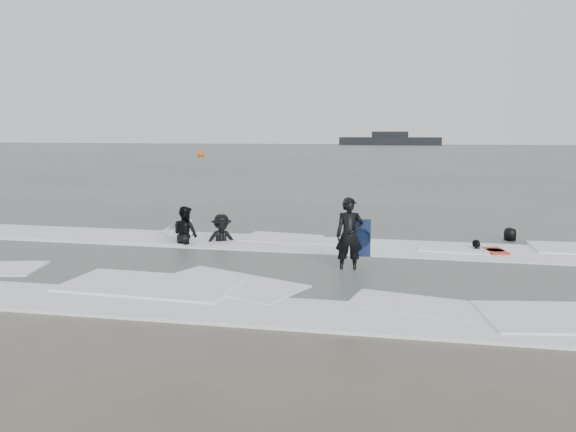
% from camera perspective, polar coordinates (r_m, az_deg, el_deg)
% --- Properties ---
extents(ground, '(320.00, 320.00, 0.00)m').
position_cam_1_polar(ground, '(11.93, -5.13, -8.71)').
color(ground, brown).
rests_on(ground, ground).
extents(sea, '(320.00, 320.00, 0.00)m').
position_cam_1_polar(sea, '(91.01, 10.07, 6.16)').
color(sea, '#47544C').
rests_on(sea, ground).
extents(surfer_centre, '(0.79, 0.61, 1.93)m').
position_cam_1_polar(surfer_centre, '(14.47, 6.20, -5.65)').
color(surfer_centre, black).
rests_on(surfer_centre, ground).
extents(surfer_wading, '(1.10, 1.02, 1.81)m').
position_cam_1_polar(surfer_wading, '(17.95, -10.34, -2.98)').
color(surfer_wading, black).
rests_on(surfer_wading, ground).
extents(surfer_breaker, '(1.34, 1.21, 1.81)m').
position_cam_1_polar(surfer_breaker, '(18.07, -6.75, -2.82)').
color(surfer_breaker, black).
rests_on(surfer_breaker, ground).
extents(surfer_right_near, '(0.97, 0.74, 1.54)m').
position_cam_1_polar(surfer_right_near, '(17.56, 18.59, -3.54)').
color(surfer_right_near, black).
rests_on(surfer_right_near, ground).
extents(surfer_right_far, '(0.87, 0.63, 1.64)m').
position_cam_1_polar(surfer_right_far, '(19.53, 21.58, -2.51)').
color(surfer_right_far, black).
rests_on(surfer_right_far, ground).
extents(surf_foam, '(30.03, 9.06, 0.09)m').
position_cam_1_polar(surf_foam, '(15.37, -1.03, -4.61)').
color(surf_foam, white).
rests_on(surf_foam, ground).
extents(bodyboards, '(10.55, 3.32, 1.25)m').
position_cam_1_polar(bodyboards, '(16.27, 5.10, -2.26)').
color(bodyboards, '#0D1C40').
rests_on(bodyboards, ground).
extents(buoy, '(1.00, 1.00, 1.65)m').
position_cam_1_polar(buoy, '(83.18, -8.84, 6.23)').
color(buoy, '#E04E09').
rests_on(buoy, ground).
extents(vessel_horizon, '(27.81, 4.97, 3.77)m').
position_cam_1_polar(vessel_horizon, '(159.99, 10.32, 7.58)').
color(vessel_horizon, black).
rests_on(vessel_horizon, ground).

